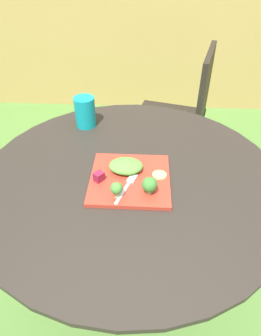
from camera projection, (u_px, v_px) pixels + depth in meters
The scene contains 12 objects.
ground_plane at pixel (131, 287), 1.52m from camera, with size 12.00×12.00×0.00m, color #4C7533.
bamboo_fence at pixel (144, 14), 2.57m from camera, with size 8.00×0.08×1.69m, color #A8894C.
patio_table at pixel (131, 216), 1.19m from camera, with size 1.06×1.06×0.74m.
patio_chair at pixel (183, 110), 1.88m from camera, with size 0.54×0.54×0.90m.
salad_plate at pixel (130, 179), 1.02m from camera, with size 0.27×0.27×0.01m, color #AD3323.
drinking_glass at pixel (85, 113), 1.28m from camera, with size 0.09×0.09×0.13m.
fork at pixel (128, 185), 0.98m from camera, with size 0.07×0.15×0.00m.
lettuce_mound at pixel (126, 165), 1.04m from camera, with size 0.12×0.09×0.04m, color #519338.
broccoli_floret_0 at pixel (150, 185), 0.94m from camera, with size 0.05×0.05×0.06m.
broccoli_floret_1 at pixel (117, 189), 0.92m from camera, with size 0.04×0.04×0.06m.
cucumber_slice_0 at pixel (159, 175), 1.02m from camera, with size 0.05×0.05×0.01m, color #8EB766.
beet_chunk_0 at pixel (99, 177), 1.00m from camera, with size 0.03×0.03×0.03m, color maroon.
Camera 1 is at (0.04, -0.81, 1.42)m, focal length 32.18 mm.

